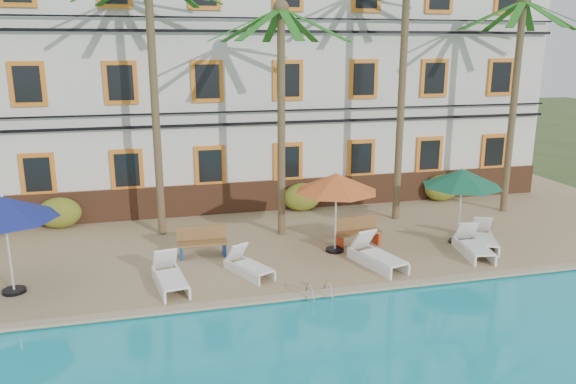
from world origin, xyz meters
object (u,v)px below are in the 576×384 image
object	(u,v)px
lounger_d	(377,255)
palm_e	(517,75)
lounger_f	(484,238)
palm_c	(281,87)
umbrella_red	(336,183)
pool_ladder	(319,296)
palm_d	(403,58)
lounger_b	(170,277)
bench_right	(357,231)
umbrella_blue	(3,209)
umbrella_green	(462,178)
palm_b	(153,67)
bench_left	(202,241)
lounger_c	(248,265)
lounger_e	(473,246)

from	to	relation	value
lounger_d	palm_e	bearing A→B (deg)	30.05
lounger_f	palm_c	bearing A→B (deg)	155.63
umbrella_red	pool_ladder	bearing A→B (deg)	-115.55
palm_d	umbrella_red	size ratio (longest dim) A/B	3.55
lounger_b	bench_right	distance (m)	6.31
lounger_b	lounger_f	xyz separation A→B (m)	(9.92, 0.78, -0.02)
umbrella_blue	lounger_f	distance (m)	14.03
palm_d	palm_e	world-z (taller)	palm_d
palm_d	umbrella_blue	distance (m)	13.39
umbrella_blue	umbrella_green	bearing A→B (deg)	2.75
palm_d	bench_right	bearing A→B (deg)	-135.97
palm_b	bench_left	bearing A→B (deg)	-64.85
lounger_c	lounger_e	bearing A→B (deg)	-1.50
umbrella_red	umbrella_green	distance (m)	4.15
palm_d	palm_e	distance (m)	4.55
palm_b	palm_e	distance (m)	13.01
palm_b	palm_c	bearing A→B (deg)	-14.54
umbrella_green	lounger_b	xyz separation A→B (m)	(-9.28, -1.27, -1.87)
umbrella_blue	lounger_c	bearing A→B (deg)	-2.52
lounger_c	bench_right	size ratio (longest dim) A/B	1.15
umbrella_blue	lounger_c	distance (m)	6.48
palm_c	palm_d	xyz separation A→B (m)	(4.54, 0.71, 0.88)
lounger_b	pool_ladder	bearing A→B (deg)	-22.38
palm_d	bench_right	distance (m)	6.32
pool_ladder	umbrella_blue	bearing A→B (deg)	164.28
palm_c	bench_right	bearing A→B (deg)	-37.25
lounger_b	bench_right	world-z (taller)	bench_right
palm_c	umbrella_green	world-z (taller)	palm_c
umbrella_red	lounger_b	bearing A→B (deg)	-163.76
umbrella_red	lounger_d	bearing A→B (deg)	-60.60
bench_left	lounger_c	bearing A→B (deg)	-57.73
bench_right	lounger_c	bearing A→B (deg)	-158.36
lounger_c	lounger_f	xyz separation A→B (m)	(7.74, 0.41, 0.02)
palm_b	palm_d	world-z (taller)	palm_d
umbrella_blue	umbrella_green	world-z (taller)	umbrella_blue
umbrella_red	umbrella_green	bearing A→B (deg)	-3.06
palm_d	lounger_d	size ratio (longest dim) A/B	4.30
lounger_e	umbrella_red	bearing A→B (deg)	161.98
lounger_c	palm_e	bearing A→B (deg)	19.29
umbrella_green	lounger_c	size ratio (longest dim) A/B	1.44
palm_e	pool_ladder	distance (m)	12.02
palm_b	umbrella_blue	distance (m)	6.44
pool_ladder	lounger_b	bearing A→B (deg)	157.62
lounger_d	pool_ladder	distance (m)	2.77
palm_e	lounger_d	size ratio (longest dim) A/B	3.79
umbrella_blue	bench_right	bearing A→B (deg)	7.16
umbrella_red	bench_left	bearing A→B (deg)	171.32
umbrella_green	bench_left	xyz separation A→B (m)	(-8.20, 0.84, -1.70)
palm_b	lounger_c	bearing A→B (deg)	-61.75
palm_d	pool_ladder	bearing A→B (deg)	-129.56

